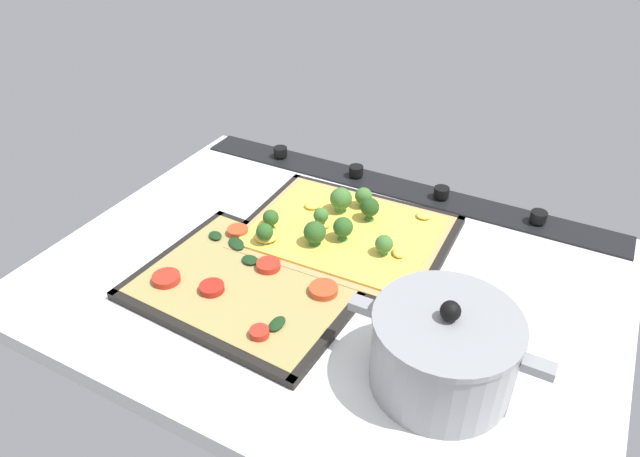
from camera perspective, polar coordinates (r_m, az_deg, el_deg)
The scene contains 7 objects.
ground_plane at distance 88.90cm, azimuth 0.75°, elevation -5.19°, with size 86.20×64.33×3.00cm, color white.
stove_control_panel at distance 109.44cm, azimuth 7.71°, elevation 4.21°, with size 82.75×7.00×2.60cm.
baking_tray_front at distance 94.87cm, azimuth 2.44°, elevation -0.87°, with size 34.14×28.24×1.30cm.
broccoli_pizza at distance 94.11cm, azimuth 2.10°, elevation -0.11°, with size 31.69×25.78×5.75cm.
baking_tray_back at distance 85.61cm, azimuth -7.03°, elevation -5.72°, with size 33.39×27.05×1.30cm.
veggie_pizza_back at distance 85.27cm, azimuth -7.14°, elevation -5.30°, with size 30.87×24.53×1.90cm.
cooking_pot at distance 70.44cm, azimuth 12.25°, elevation -11.85°, with size 24.38×17.53×12.82cm.
Camera 1 is at (-31.04, 60.74, 55.51)cm, focal length 31.99 mm.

